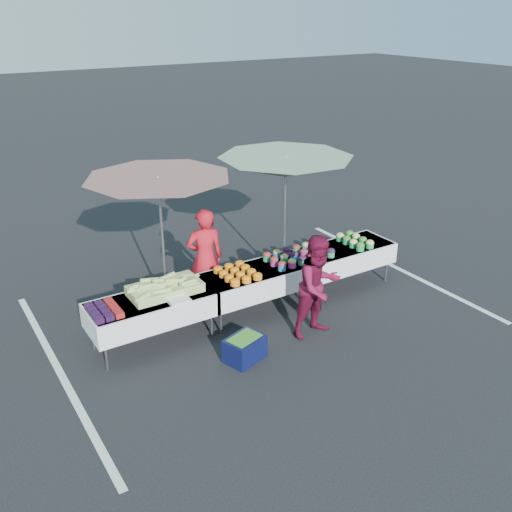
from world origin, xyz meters
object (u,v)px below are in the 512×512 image
table_right (342,256)px  vendor (205,258)px  table_left (152,309)px  umbrella_right (286,168)px  table_center (256,280)px  customer (319,286)px  umbrella_left (159,189)px  storage_bin (245,348)px

table_right → vendor: vendor is taller
table_left → umbrella_right: 3.28m
table_center → table_right: 1.80m
table_center → table_right: size_ratio=1.00×
table_center → customer: bearing=-67.9°
vendor → umbrella_left: (-0.67, 0.11, 1.25)m
table_center → vendor: vendor is taller
table_right → customer: bearing=-142.1°
table_left → umbrella_left: (0.57, 0.80, 1.51)m
customer → umbrella_right: 2.27m
table_right → umbrella_left: 3.48m
umbrella_right → storage_bin: umbrella_right is taller
vendor → umbrella_right: bearing=-167.5°
table_right → umbrella_right: umbrella_right is taller
table_right → umbrella_right: 1.86m
table_center → storage_bin: (-0.88, -1.09, -0.40)m
table_left → umbrella_left: bearing=54.4°
umbrella_right → storage_bin: (-1.89, -1.76, -1.94)m
customer → umbrella_left: size_ratio=0.65×
table_center → customer: customer is taller
table_left → table_center: (1.80, 0.00, 0.00)m
customer → umbrella_right: bearing=68.7°
table_left → vendor: 1.45m
umbrella_right → customer: bearing=-108.5°
table_right → storage_bin: table_right is taller
table_left → umbrella_right: (2.82, 0.68, 1.55)m
table_center → vendor: size_ratio=1.11×
table_center → table_left: bearing=180.0°
table_left → table_right: 3.60m
table_center → umbrella_left: bearing=146.9°
table_left → umbrella_left: umbrella_left is taller
table_right → vendor: 2.47m
table_center → umbrella_right: bearing=33.6°
umbrella_right → storage_bin: 3.24m
customer → storage_bin: 1.45m
table_left → storage_bin: table_left is taller
table_center → umbrella_left: umbrella_left is taller
table_right → customer: 1.75m
storage_bin → customer: bearing=-16.6°
customer → storage_bin: (-1.31, -0.02, -0.62)m
umbrella_right → storage_bin: size_ratio=4.46×
table_center → table_right: same height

